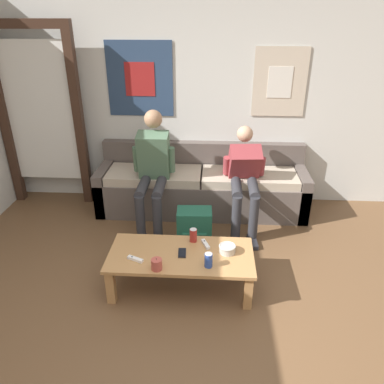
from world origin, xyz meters
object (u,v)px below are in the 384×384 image
(person_seated_teen, at_px, (245,176))
(drink_can_red, at_px, (193,235))
(game_controller_near_right, at_px, (135,259))
(cell_phone, at_px, (182,253))
(couch, at_px, (202,187))
(pillar_candle, at_px, (157,264))
(ceramic_bowl, at_px, (227,248))
(backpack, at_px, (194,228))
(coffee_table, at_px, (181,259))
(drink_can_blue, at_px, (208,260))
(person_seated_adult, at_px, (153,167))
(game_controller_near_left, at_px, (206,244))

(person_seated_teen, relative_size, drink_can_red, 8.64)
(game_controller_near_right, xyz_separation_m, cell_phone, (0.38, 0.12, -0.01))
(couch, xyz_separation_m, game_controller_near_right, (-0.50, -1.59, 0.07))
(pillar_candle, bearing_deg, ceramic_bowl, 24.99)
(backpack, bearing_deg, couch, 86.70)
(person_seated_teen, distance_m, pillar_candle, 1.58)
(ceramic_bowl, height_order, cell_phone, ceramic_bowl)
(backpack, relative_size, ceramic_bowl, 2.63)
(pillar_candle, xyz_separation_m, drink_can_red, (0.27, 0.42, 0.01))
(coffee_table, height_order, drink_can_blue, drink_can_blue)
(couch, distance_m, drink_can_blue, 1.64)
(drink_can_blue, bearing_deg, person_seated_adult, 116.93)
(pillar_candle, height_order, cell_phone, pillar_candle)
(coffee_table, height_order, person_seated_adult, person_seated_adult)
(backpack, xyz_separation_m, drink_can_blue, (0.16, -0.85, 0.22))
(pillar_candle, bearing_deg, couch, 80.00)
(coffee_table, height_order, game_controller_near_right, game_controller_near_right)
(pillar_candle, distance_m, game_controller_near_right, 0.23)
(couch, xyz_separation_m, drink_can_blue, (0.12, -1.63, 0.12))
(drink_can_blue, xyz_separation_m, cell_phone, (-0.23, 0.17, -0.06))
(ceramic_bowl, bearing_deg, game_controller_near_left, 153.13)
(coffee_table, distance_m, person_seated_adult, 1.24)
(drink_can_blue, height_order, game_controller_near_left, drink_can_blue)
(couch, bearing_deg, game_controller_near_right, -107.35)
(person_seated_teen, bearing_deg, cell_phone, -117.55)
(coffee_table, bearing_deg, drink_can_blue, -34.01)
(game_controller_near_right, bearing_deg, coffee_table, 17.30)
(person_seated_teen, xyz_separation_m, backpack, (-0.52, -0.45, -0.42))
(pillar_candle, xyz_separation_m, cell_phone, (0.19, 0.23, -0.04))
(drink_can_blue, bearing_deg, pillar_candle, -171.59)
(coffee_table, xyz_separation_m, ceramic_bowl, (0.40, 0.04, 0.09))
(coffee_table, height_order, backpack, backpack)
(couch, xyz_separation_m, backpack, (-0.05, -0.78, -0.10))
(couch, distance_m, drink_can_red, 1.27)
(person_seated_adult, distance_m, game_controller_near_right, 1.26)
(game_controller_near_left, bearing_deg, backpack, 103.32)
(person_seated_adult, distance_m, person_seated_teen, 1.01)
(coffee_table, distance_m, drink_can_red, 0.25)
(backpack, relative_size, game_controller_near_right, 2.67)
(person_seated_adult, height_order, cell_phone, person_seated_adult)
(drink_can_blue, bearing_deg, person_seated_teen, 74.41)
(pillar_candle, bearing_deg, person_seated_adult, 99.71)
(game_controller_near_left, bearing_deg, pillar_candle, -136.53)
(person_seated_teen, xyz_separation_m, cell_phone, (-0.59, -1.13, -0.25))
(person_seated_teen, height_order, game_controller_near_left, person_seated_teen)
(coffee_table, distance_m, pillar_candle, 0.30)
(person_seated_adult, bearing_deg, game_controller_near_right, -88.63)
(couch, bearing_deg, person_seated_teen, -34.71)
(coffee_table, bearing_deg, cell_phone, 25.01)
(couch, bearing_deg, pillar_candle, -100.00)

